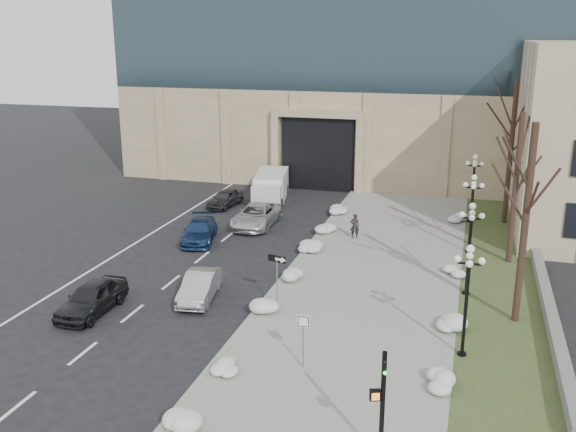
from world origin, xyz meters
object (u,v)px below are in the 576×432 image
object	(u,v)px
car_c	(199,231)
one_way_sign	(280,266)
lamppost_b	(470,237)
car_d	(256,216)
lamppost_d	(474,179)
car_a	(92,298)
box_truck	(271,187)
lamppost_c	(472,203)
lamppost_a	(467,286)
keep_sign	(303,330)
car_b	(200,286)
car_e	(225,198)
pedestrian	(355,226)
traffic_signal	(381,409)

from	to	relation	value
car_c	one_way_sign	size ratio (longest dim) A/B	1.73
lamppost_b	one_way_sign	bearing A→B (deg)	-154.19
car_d	lamppost_d	distance (m)	14.77
car_a	box_truck	bearing A→B (deg)	85.65
car_d	car_a	bearing A→B (deg)	-101.88
car_a	lamppost_c	size ratio (longest dim) A/B	0.91
box_truck	lamppost_c	distance (m)	17.52
box_truck	lamppost_b	xyz separation A→B (m)	(15.02, -15.27, 2.08)
car_d	lamppost_c	distance (m)	14.12
lamppost_a	keep_sign	bearing A→B (deg)	-154.92
car_a	keep_sign	bearing A→B (deg)	-12.51
car_b	car_e	world-z (taller)	car_b
keep_sign	lamppost_c	bearing A→B (deg)	66.05
lamppost_b	lamppost_c	size ratio (longest dim) A/B	1.00
car_b	lamppost_d	size ratio (longest dim) A/B	0.85
car_a	lamppost_a	xyz separation A→B (m)	(16.62, 0.40, 2.34)
car_a	lamppost_b	world-z (taller)	lamppost_b
lamppost_d	box_truck	bearing A→B (deg)	171.42
car_a	car_e	world-z (taller)	car_a
car_d	pedestrian	xyz separation A→B (m)	(6.88, -1.08, 0.18)
car_c	lamppost_d	world-z (taller)	lamppost_d
pedestrian	one_way_sign	size ratio (longest dim) A/B	0.60
car_d	box_truck	bearing A→B (deg)	98.51
car_e	traffic_signal	world-z (taller)	traffic_signal
one_way_sign	lamppost_b	world-z (taller)	lamppost_b
box_truck	lamppost_b	bearing A→B (deg)	-56.74
car_d	lamppost_d	xyz separation A→B (m)	(13.81, 4.69, 2.35)
one_way_sign	keep_sign	xyz separation A→B (m)	(2.52, -5.19, -0.48)
car_a	lamppost_d	bearing A→B (deg)	49.90
car_e	pedestrian	world-z (taller)	pedestrian
car_d	one_way_sign	distance (m)	13.58
keep_sign	lamppost_c	xyz separation A→B (m)	(5.86, 15.75, 1.39)
car_a	lamppost_c	bearing A→B (deg)	38.65
car_b	lamppost_a	xyz separation A→B (m)	(12.46, -2.44, 2.41)
keep_sign	lamppost_b	world-z (taller)	lamppost_b
car_e	one_way_sign	xyz separation A→B (m)	(9.27, -16.45, 1.52)
pedestrian	keep_sign	world-z (taller)	keep_sign
car_b	car_c	size ratio (longest dim) A/B	0.88
car_a	car_c	world-z (taller)	car_a
lamppost_d	car_a	bearing A→B (deg)	-129.86
pedestrian	car_b	bearing A→B (deg)	49.17
lamppost_b	traffic_signal	bearing A→B (deg)	-99.04
car_c	lamppost_b	bearing A→B (deg)	-29.61
lamppost_c	lamppost_d	bearing A→B (deg)	90.00
one_way_sign	lamppost_d	size ratio (longest dim) A/B	0.55
car_b	one_way_sign	xyz separation A→B (m)	(4.07, 0.01, 1.50)
traffic_signal	lamppost_b	distance (m)	14.20
car_d	car_e	xyz separation A→B (m)	(-3.85, 4.08, -0.08)
pedestrian	lamppost_c	size ratio (longest dim) A/B	0.33
keep_sign	lamppost_b	bearing A→B (deg)	54.09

